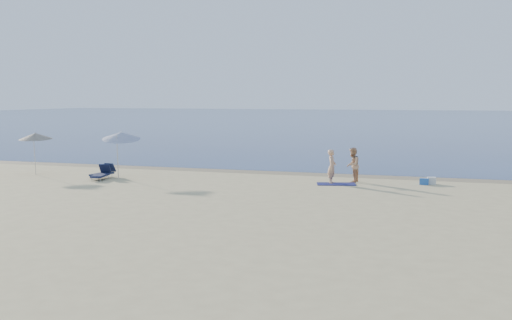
{
  "coord_description": "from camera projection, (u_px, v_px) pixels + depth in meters",
  "views": [
    {
      "loc": [
        8.97,
        -12.93,
        4.04
      ],
      "look_at": [
        -0.71,
        16.0,
        1.0
      ],
      "focal_mm": 45.0,
      "sensor_mm": 36.0,
      "label": 1
    }
  ],
  "objects": [
    {
      "name": "umbrella_far",
      "position": [
        36.0,
        136.0,
        33.09
      ],
      "size": [
        2.0,
        2.02,
        2.25
      ],
      "rotation": [
        0.0,
        0.0,
        0.2
      ],
      "color": "silver",
      "rests_on": "ground"
    },
    {
      "name": "sea",
      "position": [
        415.0,
        120.0,
        109.8
      ],
      "size": [
        240.0,
        160.0,
        0.01
      ],
      "primitive_type": "cube",
      "color": "#0C1C4D",
      "rests_on": "ground"
    },
    {
      "name": "person_left",
      "position": [
        332.0,
        167.0,
        29.66
      ],
      "size": [
        0.39,
        0.59,
        1.59
      ],
      "primitive_type": "imported",
      "rotation": [
        0.0,
        0.0,
        1.59
      ],
      "color": "tan",
      "rests_on": "ground"
    },
    {
      "name": "umbrella_near",
      "position": [
        121.0,
        136.0,
        31.61
      ],
      "size": [
        2.49,
        2.5,
        2.47
      ],
      "rotation": [
        0.0,
        0.0,
        0.42
      ],
      "color": "silver",
      "rests_on": "ground"
    },
    {
      "name": "blue_cooler",
      "position": [
        424.0,
        181.0,
        29.39
      ],
      "size": [
        0.41,
        0.3,
        0.29
      ],
      "primitive_type": "cube",
      "rotation": [
        0.0,
        0.0,
        0.03
      ],
      "color": "#2056B0",
      "rests_on": "ground"
    },
    {
      "name": "lounger_left",
      "position": [
        103.0,
        173.0,
        31.83
      ],
      "size": [
        0.64,
        1.6,
        0.69
      ],
      "rotation": [
        0.0,
        0.0,
        -0.08
      ],
      "color": "#151E3B",
      "rests_on": "ground"
    },
    {
      "name": "person_right",
      "position": [
        353.0,
        165.0,
        30.13
      ],
      "size": [
        0.69,
        0.85,
        1.64
      ],
      "primitive_type": "imported",
      "rotation": [
        0.0,
        0.0,
        -1.66
      ],
      "color": "tan",
      "rests_on": "ground"
    },
    {
      "name": "wet_sand_strip",
      "position": [
        289.0,
        173.0,
        33.74
      ],
      "size": [
        240.0,
        1.6,
        0.0
      ],
      "primitive_type": "cube",
      "color": "#847254",
      "rests_on": "ground"
    },
    {
      "name": "white_bag",
      "position": [
        432.0,
        181.0,
        29.51
      ],
      "size": [
        0.42,
        0.38,
        0.33
      ],
      "primitive_type": "cube",
      "rotation": [
        0.0,
        0.0,
        0.14
      ],
      "color": "silver",
      "rests_on": "ground"
    },
    {
      "name": "beach_towel",
      "position": [
        336.0,
        184.0,
        29.5
      ],
      "size": [
        1.95,
        1.4,
        0.03
      ],
      "primitive_type": "cube",
      "rotation": [
        0.0,
        0.0,
        0.26
      ],
      "color": "#0E124A",
      "rests_on": "ground"
    },
    {
      "name": "ground",
      "position": [
        73.0,
        265.0,
        15.43
      ],
      "size": [
        160.0,
        160.0,
        0.0
      ],
      "primitive_type": "plane",
      "color": "#C8B785",
      "rests_on": "ground"
    },
    {
      "name": "lounger_right",
      "position": [
        101.0,
        174.0,
        31.22
      ],
      "size": [
        0.86,
        1.67,
        0.7
      ],
      "rotation": [
        0.0,
        0.0,
        0.22
      ],
      "color": "#151B3A",
      "rests_on": "ground"
    }
  ]
}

